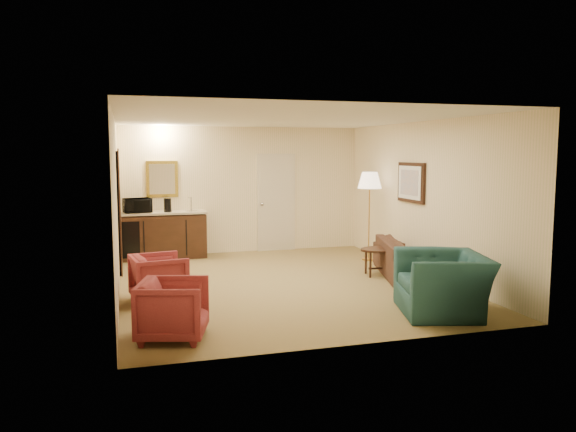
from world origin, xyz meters
name	(u,v)px	position (x,y,z in m)	size (l,w,h in m)	color
ground	(282,283)	(0.00, 0.00, 0.00)	(6.00, 6.00, 0.00)	olive
room_walls	(264,174)	(-0.10, 0.77, 1.72)	(5.02, 6.01, 2.61)	#FADFBC
wetbar_cabinet	(164,235)	(-1.65, 2.72, 0.46)	(1.64, 0.58, 0.92)	#3A1F12
sofa	(408,252)	(2.15, -0.12, 0.41)	(2.10, 0.61, 0.82)	black
teal_armchair	(443,273)	(1.54, -2.19, 0.52)	(1.20, 0.78, 1.05)	#1D4249
rose_chair_near	(159,275)	(-1.95, -0.56, 0.37)	(0.71, 0.67, 0.73)	#993237
rose_chair_far	(173,307)	(-1.90, -2.25, 0.37)	(0.72, 0.68, 0.74)	#993237
coffee_table	(383,262)	(1.80, 0.07, 0.23)	(0.81, 0.55, 0.47)	black
floor_lamp	(369,216)	(2.13, 1.40, 0.86)	(0.45, 0.45, 1.71)	#BD903F
waste_bin	(198,250)	(-1.00, 2.65, 0.14)	(0.23, 0.23, 0.28)	black
microwave	(137,204)	(-2.15, 2.69, 1.09)	(0.50, 0.28, 0.34)	black
coffee_maker	(168,205)	(-1.58, 2.66, 1.05)	(0.14, 0.14, 0.26)	black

